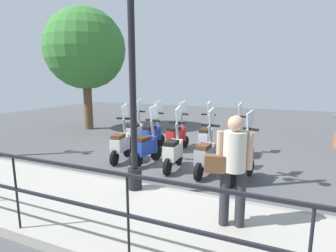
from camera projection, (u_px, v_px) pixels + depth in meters
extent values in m
plane|color=#4C4C4F|center=(182.00, 161.00, 7.17)|extent=(28.00, 28.00, 0.00)
cube|color=#A39E93|center=(115.00, 212.00, 4.26)|extent=(2.20, 20.00, 0.15)
cube|color=gray|center=(145.00, 188.00, 5.21)|extent=(0.10, 20.00, 0.15)
cube|color=black|center=(64.00, 165.00, 3.15)|extent=(0.04, 16.00, 0.04)
cube|color=black|center=(66.00, 201.00, 3.24)|extent=(0.04, 16.00, 0.04)
cylinder|color=black|center=(128.00, 220.00, 2.90)|extent=(0.03, 0.03, 1.05)
cylinder|color=black|center=(17.00, 193.00, 3.59)|extent=(0.03, 0.03, 1.05)
cylinder|color=black|center=(135.00, 179.00, 4.96)|extent=(0.26, 0.26, 0.40)
cylinder|color=black|center=(132.00, 75.00, 4.62)|extent=(0.12, 0.12, 4.25)
cylinder|color=#28282D|center=(240.00, 199.00, 3.67)|extent=(0.14, 0.14, 0.82)
cylinder|color=#28282D|center=(224.00, 198.00, 3.71)|extent=(0.14, 0.14, 0.82)
cylinder|color=beige|center=(235.00, 151.00, 3.56)|extent=(0.38, 0.38, 0.55)
sphere|color=tan|center=(236.00, 123.00, 3.50)|extent=(0.22, 0.22, 0.22)
cylinder|color=tan|center=(250.00, 151.00, 3.53)|extent=(0.09, 0.09, 0.52)
cylinder|color=tan|center=(220.00, 149.00, 3.60)|extent=(0.09, 0.09, 0.52)
cube|color=brown|center=(215.00, 164.00, 3.59)|extent=(0.20, 0.30, 0.24)
cylinder|color=brown|center=(88.00, 104.00, 11.53)|extent=(0.36, 0.36, 2.19)
sphere|color=#387A33|center=(85.00, 49.00, 11.11)|extent=(3.40, 3.40, 3.40)
cylinder|color=black|center=(249.00, 168.00, 6.03)|extent=(0.41, 0.20, 0.40)
cylinder|color=black|center=(232.00, 178.00, 5.41)|extent=(0.41, 0.20, 0.40)
cube|color=navy|center=(240.00, 161.00, 5.60)|extent=(0.66, 0.45, 0.36)
cube|color=navy|center=(246.00, 157.00, 5.82)|extent=(0.20, 0.32, 0.44)
cube|color=#4C2D19|center=(239.00, 151.00, 5.51)|extent=(0.46, 0.37, 0.10)
cylinder|color=gray|center=(248.00, 141.00, 5.80)|extent=(0.20, 0.12, 0.55)
cube|color=black|center=(249.00, 129.00, 5.75)|extent=(0.19, 0.44, 0.05)
cube|color=silver|center=(250.00, 120.00, 5.76)|extent=(0.38, 0.15, 0.42)
cylinder|color=black|center=(211.00, 161.00, 6.47)|extent=(0.41, 0.12, 0.40)
cylinder|color=black|center=(199.00, 172.00, 5.76)|extent=(0.41, 0.12, 0.40)
cube|color=gray|center=(204.00, 156.00, 5.99)|extent=(0.63, 0.34, 0.36)
cube|color=gray|center=(209.00, 152.00, 6.24)|extent=(0.15, 0.31, 0.44)
cube|color=#4C2D19|center=(203.00, 147.00, 5.89)|extent=(0.42, 0.30, 0.10)
cylinder|color=gray|center=(210.00, 137.00, 6.23)|extent=(0.19, 0.09, 0.55)
cube|color=black|center=(210.00, 125.00, 6.18)|extent=(0.10, 0.44, 0.05)
cube|color=silver|center=(212.00, 117.00, 6.19)|extent=(0.39, 0.07, 0.42)
cylinder|color=black|center=(179.00, 157.00, 6.83)|extent=(0.40, 0.09, 0.40)
cylinder|color=black|center=(167.00, 167.00, 6.07)|extent=(0.40, 0.09, 0.40)
cube|color=beige|center=(172.00, 152.00, 6.32)|extent=(0.61, 0.30, 0.36)
cube|color=beige|center=(176.00, 148.00, 6.59)|extent=(0.13, 0.30, 0.44)
cube|color=black|center=(171.00, 143.00, 6.22)|extent=(0.41, 0.27, 0.10)
cylinder|color=gray|center=(177.00, 134.00, 6.58)|extent=(0.18, 0.08, 0.55)
cube|color=black|center=(177.00, 123.00, 6.53)|extent=(0.07, 0.44, 0.05)
cube|color=silver|center=(178.00, 115.00, 6.55)|extent=(0.39, 0.04, 0.42)
cylinder|color=black|center=(156.00, 153.00, 7.19)|extent=(0.41, 0.15, 0.40)
cylinder|color=black|center=(137.00, 161.00, 6.51)|extent=(0.41, 0.15, 0.40)
cube|color=navy|center=(145.00, 147.00, 6.73)|extent=(0.64, 0.39, 0.36)
cube|color=navy|center=(152.00, 144.00, 6.97)|extent=(0.17, 0.32, 0.44)
cube|color=black|center=(143.00, 139.00, 6.64)|extent=(0.44, 0.33, 0.10)
cylinder|color=gray|center=(153.00, 131.00, 6.95)|extent=(0.19, 0.10, 0.55)
cube|color=black|center=(153.00, 120.00, 6.90)|extent=(0.14, 0.44, 0.05)
cube|color=silver|center=(154.00, 113.00, 6.92)|extent=(0.39, 0.10, 0.42)
cylinder|color=black|center=(127.00, 150.00, 7.55)|extent=(0.41, 0.14, 0.40)
cylinder|color=black|center=(114.00, 158.00, 6.76)|extent=(0.41, 0.14, 0.40)
cube|color=beige|center=(120.00, 144.00, 7.02)|extent=(0.63, 0.36, 0.36)
cube|color=beige|center=(124.00, 141.00, 7.29)|extent=(0.16, 0.31, 0.44)
cube|color=#4C2D19|center=(118.00, 137.00, 6.91)|extent=(0.43, 0.32, 0.10)
cylinder|color=gray|center=(124.00, 128.00, 7.29)|extent=(0.19, 0.10, 0.55)
cube|color=black|center=(124.00, 119.00, 7.24)|extent=(0.12, 0.44, 0.05)
cube|color=silver|center=(125.00, 111.00, 7.26)|extent=(0.39, 0.09, 0.42)
cylinder|color=black|center=(239.00, 146.00, 7.92)|extent=(0.41, 0.12, 0.40)
cylinder|color=black|center=(232.00, 153.00, 7.20)|extent=(0.41, 0.12, 0.40)
cube|color=#2D6B38|center=(235.00, 141.00, 7.43)|extent=(0.62, 0.33, 0.36)
cube|color=#2D6B38|center=(238.00, 138.00, 7.68)|extent=(0.15, 0.31, 0.44)
cube|color=#4C2D19|center=(235.00, 133.00, 7.33)|extent=(0.42, 0.30, 0.10)
cylinder|color=gray|center=(239.00, 126.00, 7.67)|extent=(0.19, 0.09, 0.55)
cube|color=black|center=(239.00, 117.00, 7.62)|extent=(0.10, 0.44, 0.05)
cube|color=silver|center=(240.00, 109.00, 7.64)|extent=(0.39, 0.07, 0.42)
cylinder|color=black|center=(209.00, 143.00, 8.33)|extent=(0.40, 0.09, 0.40)
cylinder|color=black|center=(202.00, 149.00, 7.57)|extent=(0.40, 0.09, 0.40)
cube|color=#B7BCC6|center=(205.00, 138.00, 7.82)|extent=(0.61, 0.29, 0.36)
cube|color=#B7BCC6|center=(207.00, 135.00, 8.08)|extent=(0.13, 0.30, 0.44)
cube|color=black|center=(205.00, 130.00, 7.72)|extent=(0.41, 0.27, 0.10)
cylinder|color=gray|center=(208.00, 123.00, 8.07)|extent=(0.18, 0.07, 0.55)
cube|color=black|center=(208.00, 115.00, 8.02)|extent=(0.07, 0.44, 0.05)
cube|color=silver|center=(209.00, 108.00, 8.04)|extent=(0.39, 0.04, 0.42)
cylinder|color=black|center=(184.00, 142.00, 8.48)|extent=(0.41, 0.18, 0.40)
cylinder|color=black|center=(169.00, 147.00, 7.83)|extent=(0.41, 0.18, 0.40)
cube|color=#B21E1E|center=(175.00, 136.00, 8.04)|extent=(0.65, 0.42, 0.36)
cube|color=#B21E1E|center=(181.00, 134.00, 8.26)|extent=(0.19, 0.32, 0.44)
cube|color=black|center=(174.00, 129.00, 7.94)|extent=(0.45, 0.35, 0.10)
cylinder|color=gray|center=(182.00, 122.00, 8.24)|extent=(0.19, 0.11, 0.55)
cube|color=black|center=(182.00, 114.00, 8.19)|extent=(0.17, 0.44, 0.05)
cube|color=silver|center=(183.00, 107.00, 8.21)|extent=(0.38, 0.13, 0.42)
cylinder|color=black|center=(160.00, 140.00, 8.69)|extent=(0.41, 0.16, 0.40)
cylinder|color=black|center=(144.00, 145.00, 8.02)|extent=(0.41, 0.16, 0.40)
cube|color=navy|center=(151.00, 135.00, 8.24)|extent=(0.64, 0.39, 0.36)
cube|color=navy|center=(156.00, 132.00, 8.47)|extent=(0.18, 0.32, 0.44)
cube|color=black|center=(149.00, 128.00, 8.14)|extent=(0.44, 0.33, 0.10)
cylinder|color=gray|center=(157.00, 121.00, 8.45)|extent=(0.19, 0.10, 0.55)
cube|color=black|center=(157.00, 113.00, 8.41)|extent=(0.15, 0.44, 0.05)
cube|color=silver|center=(158.00, 107.00, 8.42)|extent=(0.39, 0.11, 0.42)
cylinder|color=black|center=(141.00, 137.00, 9.11)|extent=(0.40, 0.10, 0.40)
cylinder|color=black|center=(130.00, 143.00, 8.34)|extent=(0.40, 0.10, 0.40)
cube|color=#B7BCC6|center=(135.00, 132.00, 8.59)|extent=(0.61, 0.31, 0.36)
cube|color=#B7BCC6|center=(139.00, 130.00, 8.86)|extent=(0.14, 0.31, 0.44)
cube|color=black|center=(133.00, 126.00, 8.49)|extent=(0.41, 0.28, 0.10)
cylinder|color=gray|center=(139.00, 119.00, 8.85)|extent=(0.19, 0.08, 0.55)
cube|color=black|center=(139.00, 111.00, 8.80)|extent=(0.08, 0.44, 0.05)
cube|color=silver|center=(140.00, 105.00, 8.82)|extent=(0.39, 0.05, 0.42)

